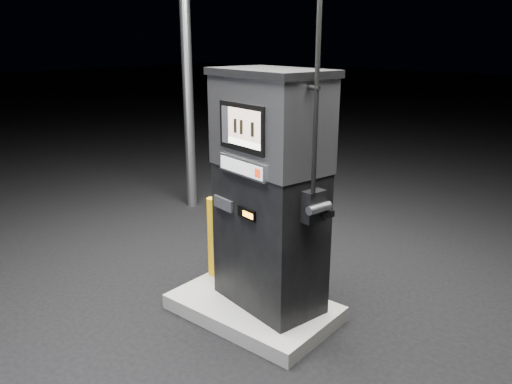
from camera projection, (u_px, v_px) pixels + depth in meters
The scene contains 5 objects.
ground at pixel (253, 314), 5.04m from camera, with size 80.00×80.00×0.00m, color black.
pump_island at pixel (253, 307), 5.02m from camera, with size 1.60×1.00×0.15m, color slate.
fuel_dispenser at pixel (270, 190), 4.65m from camera, with size 1.31×0.89×4.70m.
bollard_left at pixel (213, 237), 5.44m from camera, with size 0.12×0.12×0.89m, color #F9B00D.
bollard_right at pixel (299, 280), 4.50m from camera, with size 0.11×0.11×0.86m, color #F9B00D.
Camera 1 is at (2.86, -3.42, 2.66)m, focal length 35.00 mm.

